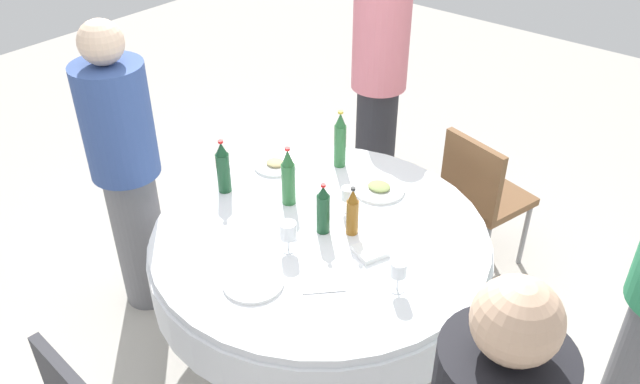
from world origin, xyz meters
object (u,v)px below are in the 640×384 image
Objects in this scene: bottle_green_south at (340,141)px; bottle_green_inner at (288,178)px; bottle_dark_green_west at (323,210)px; plate_left at (379,189)px; wine_glass_near at (399,270)px; person_west at (378,86)px; dining_table at (320,255)px; person_far at (126,169)px; bottle_amber_mid at (352,212)px; wine_glass_mid at (288,232)px; plate_outer at (275,165)px; plate_north at (253,282)px; bottle_dark_green_far at (223,168)px; wine_glass_south at (348,195)px; chair_east at (481,192)px.

bottle_green_inner is at bearing -86.92° from bottle_green_south.
plate_left is (0.01, 0.43, -0.11)m from bottle_dark_green_west.
person_west is at bearing 128.00° from wine_glass_near.
person_far is (-0.98, -0.33, 0.24)m from dining_table.
bottle_amber_mid is 1.68× the size of wine_glass_mid.
wine_glass_mid is 0.71m from plate_outer.
wine_glass_near is at bearing -76.26° from person_west.
bottle_green_inner reaches higher than wine_glass_mid.
plate_north is at bearing -90.03° from plate_left.
bottle_dark_green_west reaches higher than bottle_amber_mid.
wine_glass_mid is at bearing -95.20° from dining_table.
bottle_dark_green_far is 0.35m from plate_outer.
person_far is (-1.10, -0.41, -0.01)m from bottle_amber_mid.
plate_north is (0.30, -0.96, -0.14)m from bottle_green_south.
person_far is (-0.96, -0.14, -0.00)m from wine_glass_mid.
plate_left is at bearing -78.51° from person_west.
bottle_dark_green_far is at bearing 165.13° from wine_glass_mid.
plate_north is at bearing -100.90° from bottle_amber_mid.
plate_outer is (-0.52, 0.47, -0.09)m from wine_glass_mid.
person_far reaches higher than dining_table.
person_far is (-0.99, 0.12, 0.09)m from plate_north.
wine_glass_mid is (-0.03, -0.20, -0.02)m from bottle_dark_green_west.
wine_glass_south is (0.00, 0.21, 0.23)m from dining_table.
bottle_green_inner is 2.12× the size of wine_glass_near.
plate_left is (0.55, 0.16, -0.00)m from plate_outer.
person_west is (0.02, 1.29, -0.02)m from bottle_dark_green_far.
dining_table is at bearing -145.62° from bottle_amber_mid.
plate_north is (0.01, -0.46, -0.11)m from bottle_dark_green_west.
wine_glass_near is 0.09× the size of person_far.
person_far is at bearing -161.07° from bottle_dark_green_west.
bottle_green_inner is 0.37m from wine_glass_mid.
bottle_dark_green_west is 0.47m from plate_north.
wine_glass_near is (1.07, -0.06, -0.03)m from bottle_dark_green_far.
bottle_amber_mid reaches higher than wine_glass_mid.
dining_table is at bearing -27.33° from plate_outer.
plate_outer and plate_left have the same top height.
plate_north is at bearing -82.19° from wine_glass_mid.
wine_glass_south is (0.28, -0.30, -0.06)m from bottle_green_south.
bottle_dark_green_far reaches higher than wine_glass_mid.
bottle_green_inner is 1.22× the size of plate_north.
plate_outer is at bearing 137.61° from wine_glass_mid.
wine_glass_near is 0.73m from plate_left.
wine_glass_near is 0.57× the size of plate_north.
wine_glass_near reaches higher than plate_north.
wine_glass_south is 0.87× the size of wine_glass_mid.
bottle_green_south is 0.20× the size of person_west.
bottle_green_south is (-0.02, 0.43, 0.01)m from bottle_green_inner.
bottle_amber_mid is at bearing 63.60° from wine_glass_mid.
person_west reaches higher than plate_left.
person_far reaches higher than chair_east.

